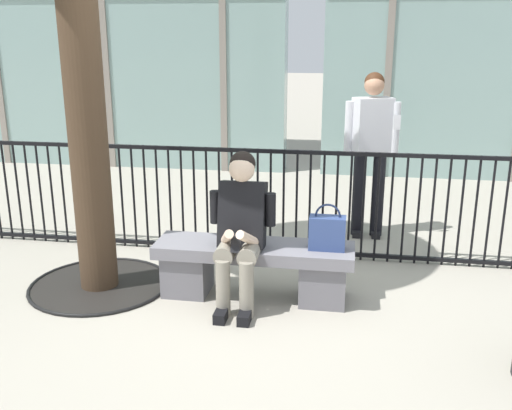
% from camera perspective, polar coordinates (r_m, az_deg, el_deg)
% --- Properties ---
extents(ground_plane, '(60.00, 60.00, 0.00)m').
position_cam_1_polar(ground_plane, '(4.79, -0.20, -8.97)').
color(ground_plane, '#A8A091').
extents(stone_bench, '(1.60, 0.44, 0.45)m').
position_cam_1_polar(stone_bench, '(4.68, -0.20, -5.97)').
color(stone_bench, slate).
rests_on(stone_bench, ground).
extents(seated_person_with_phone, '(0.52, 0.66, 1.21)m').
position_cam_1_polar(seated_person_with_phone, '(4.45, -1.54, -2.00)').
color(seated_person_with_phone, gray).
rests_on(seated_person_with_phone, ground).
extents(handbag_on_bench, '(0.28, 0.14, 0.37)m').
position_cam_1_polar(handbag_on_bench, '(4.51, 7.07, -2.68)').
color(handbag_on_bench, '#33477F').
rests_on(handbag_on_bench, stone_bench).
extents(bystander_at_railing, '(0.55, 0.35, 1.71)m').
position_cam_1_polar(bystander_at_railing, '(6.07, 11.34, 6.08)').
color(bystander_at_railing, black).
rests_on(bystander_at_railing, ground).
extents(plaza_railing, '(8.50, 0.04, 1.05)m').
position_cam_1_polar(plaza_railing, '(5.48, 1.45, 0.25)').
color(plaza_railing, black).
rests_on(plaza_railing, ground).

